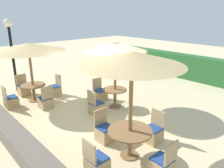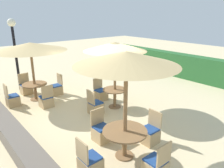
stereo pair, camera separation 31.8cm
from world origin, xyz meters
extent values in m
plane|color=beige|center=(0.00, 0.00, 0.00)|extent=(40.00, 40.00, 0.00)
cube|color=#28602D|center=(0.00, 6.34, 0.66)|extent=(13.00, 0.70, 1.32)
cube|color=#6B6056|center=(0.00, -3.28, 0.23)|extent=(10.00, 0.56, 0.46)
cylinder|color=black|center=(-4.33, -1.59, 1.50)|extent=(0.12, 0.12, 3.00)
sphere|color=silver|center=(-4.33, -1.59, 3.14)|extent=(0.36, 0.36, 0.36)
cylinder|color=olive|center=(0.20, 0.57, 1.24)|extent=(0.10, 0.10, 2.47)
cone|color=tan|center=(0.20, 0.57, 2.39)|extent=(2.34, 2.34, 0.32)
cylinder|color=olive|center=(0.20, 0.57, 0.01)|extent=(0.48, 0.48, 0.03)
cylinder|color=olive|center=(0.20, 0.57, 0.35)|extent=(0.12, 0.12, 0.71)
cylinder|color=olive|center=(0.20, 0.57, 0.73)|extent=(0.93, 0.93, 0.04)
cube|color=tan|center=(0.17, -0.33, 0.20)|extent=(0.46, 0.46, 0.40)
cube|color=navy|center=(0.17, -0.33, 0.43)|extent=(0.42, 0.42, 0.05)
cube|color=tan|center=(0.17, -0.54, 0.69)|extent=(0.46, 0.04, 0.48)
cube|color=tan|center=(-0.76, 0.62, 0.20)|extent=(0.46, 0.46, 0.40)
cube|color=navy|center=(-0.76, 0.62, 0.43)|extent=(0.42, 0.42, 0.05)
cube|color=tan|center=(-0.97, 0.62, 0.69)|extent=(0.04, 0.46, 0.48)
cylinder|color=olive|center=(2.72, -1.26, 1.33)|extent=(0.10, 0.10, 2.67)
cone|color=tan|center=(2.72, -1.26, 2.59)|extent=(2.44, 2.44, 0.32)
cylinder|color=olive|center=(2.72, -1.26, 0.01)|extent=(0.48, 0.48, 0.03)
cylinder|color=olive|center=(2.72, -1.26, 0.35)|extent=(0.12, 0.12, 0.71)
cylinder|color=olive|center=(2.72, -1.26, 0.73)|extent=(1.13, 1.13, 0.04)
cube|color=tan|center=(2.67, -2.30, 0.20)|extent=(0.46, 0.46, 0.40)
cube|color=navy|center=(2.67, -2.30, 0.43)|extent=(0.42, 0.42, 0.05)
cube|color=tan|center=(2.67, -2.51, 0.69)|extent=(0.46, 0.04, 0.48)
cube|color=tan|center=(2.72, -0.29, 0.20)|extent=(0.46, 0.46, 0.40)
cube|color=navy|center=(2.72, -0.29, 0.43)|extent=(0.42, 0.42, 0.05)
cube|color=tan|center=(2.72, -0.08, 0.69)|extent=(0.46, 0.04, 0.48)
cube|color=tan|center=(3.70, -1.23, 0.20)|extent=(0.46, 0.46, 0.40)
cube|color=navy|center=(3.70, -1.23, 0.43)|extent=(0.42, 0.42, 0.05)
cube|color=tan|center=(3.91, -1.23, 0.69)|extent=(0.04, 0.46, 0.48)
cube|color=tan|center=(1.75, -1.26, 0.20)|extent=(0.46, 0.46, 0.40)
cube|color=navy|center=(1.75, -1.26, 0.43)|extent=(0.42, 0.42, 0.05)
cube|color=tan|center=(1.54, -1.26, 0.69)|extent=(0.04, 0.46, 0.48)
cylinder|color=olive|center=(-2.57, -1.51, 1.18)|extent=(0.10, 0.10, 2.36)
cone|color=tan|center=(-2.57, -1.51, 2.28)|extent=(2.91, 2.91, 0.32)
cylinder|color=olive|center=(-2.57, -1.51, 0.01)|extent=(0.48, 0.48, 0.03)
cylinder|color=olive|center=(-2.57, -1.51, 0.33)|extent=(0.12, 0.12, 0.67)
cylinder|color=olive|center=(-2.57, -1.51, 0.69)|extent=(1.01, 1.01, 0.04)
cube|color=tan|center=(-3.52, -1.57, 0.20)|extent=(0.46, 0.46, 0.40)
cube|color=navy|center=(-3.52, -1.57, 0.43)|extent=(0.42, 0.42, 0.05)
cube|color=tan|center=(-3.73, -1.57, 0.69)|extent=(0.04, 0.46, 0.48)
cube|color=tan|center=(-2.57, -0.55, 0.20)|extent=(0.46, 0.46, 0.40)
cube|color=navy|center=(-2.57, -0.55, 0.43)|extent=(0.42, 0.42, 0.05)
cube|color=tan|center=(-2.57, -0.34, 0.69)|extent=(0.46, 0.04, 0.48)
cube|color=tan|center=(-2.51, -2.46, 0.20)|extent=(0.46, 0.46, 0.40)
cube|color=navy|center=(-2.51, -2.46, 0.43)|extent=(0.42, 0.42, 0.05)
cube|color=tan|center=(-2.51, -2.67, 0.69)|extent=(0.46, 0.04, 0.48)
cube|color=tan|center=(-1.56, -1.48, 0.20)|extent=(0.46, 0.46, 0.40)
cube|color=navy|center=(-1.56, -1.48, 0.43)|extent=(0.42, 0.42, 0.05)
cube|color=tan|center=(-1.35, -1.48, 0.69)|extent=(0.04, 0.46, 0.48)
camera|label=1|loc=(6.00, -4.86, 3.56)|focal=35.00mm
camera|label=2|loc=(6.21, -4.62, 3.56)|focal=35.00mm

